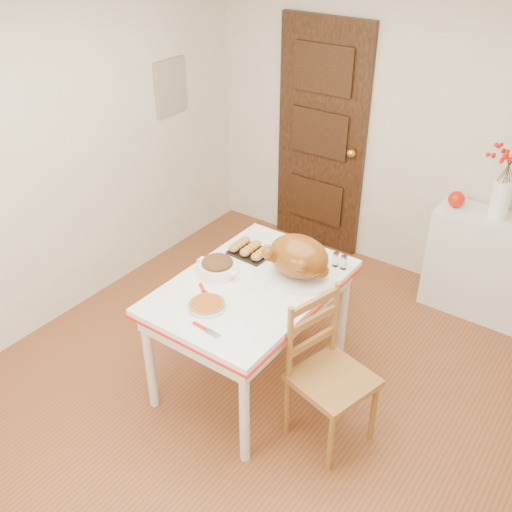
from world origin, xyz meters
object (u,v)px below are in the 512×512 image
Objects in this scene: sideboard at (484,265)px; kitchen_table at (252,333)px; chair_oak at (333,377)px; pumpkin_pie at (207,304)px; turkey_platter at (299,259)px.

sideboard is 1.97m from kitchen_table.
kitchen_table is at bearing -120.67° from sideboard.
chair_oak is 4.38× the size of pumpkin_pie.
chair_oak reaches higher than sideboard.
pumpkin_pie is (-0.76, -0.22, 0.33)m from chair_oak.
turkey_platter reaches higher than chair_oak.
kitchen_table is (-1.00, -1.69, -0.02)m from sideboard.
pumpkin_pie is (-0.27, -0.58, -0.12)m from turkey_platter.
turkey_platter is 0.65m from pumpkin_pie.
kitchen_table is at bearing 79.07° from pumpkin_pie.
chair_oak is (0.69, -0.14, 0.09)m from kitchen_table.
turkey_platter reaches higher than kitchen_table.
sideboard is 1.86m from chair_oak.
sideboard is 0.63× the size of kitchen_table.
kitchen_table is 0.62m from turkey_platter.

